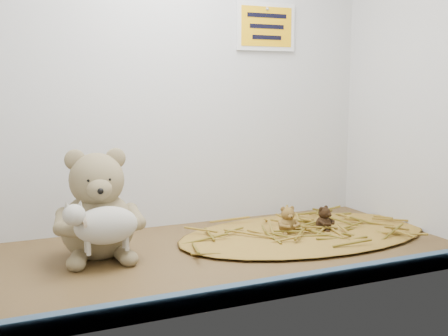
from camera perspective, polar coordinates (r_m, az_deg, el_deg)
name	(u,v)px	position (r cm, az deg, el deg)	size (l,w,h in cm)	color
alcove_shell	(193,57)	(132.87, -3.14, 11.17)	(120.40, 60.20, 90.40)	#493219
front_rail	(269,289)	(105.06, 4.64, -12.12)	(119.28, 2.20, 3.60)	#394F6D
straw_bed	(306,233)	(147.69, 8.28, -6.55)	(69.08, 40.11, 1.34)	brown
main_teddy	(97,204)	(128.98, -12.76, -3.54)	(19.89, 21.00, 24.67)	#867852
toy_lamb	(106,225)	(121.19, -11.88, -5.73)	(17.51, 10.68, 11.31)	#B8B3A5
mini_teddy_tan	(288,219)	(144.56, 6.47, -5.12)	(5.70, 6.02, 7.07)	brown
mini_teddy_brown	(324,217)	(148.98, 10.11, -4.92)	(5.19, 5.48, 6.44)	black
wall_sign	(266,27)	(164.64, 4.28, 14.12)	(16.00, 1.20, 11.00)	#DD9C0B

